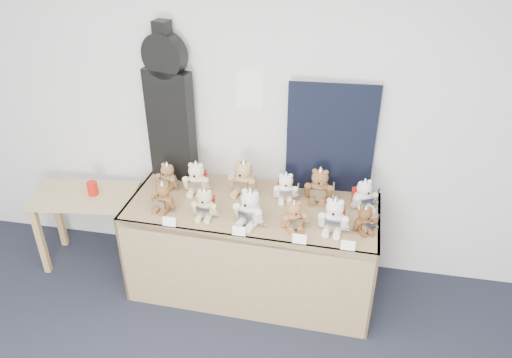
% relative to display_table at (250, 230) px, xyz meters
% --- Properties ---
extents(room_shell, '(6.00, 6.00, 6.00)m').
position_rel_display_table_xyz_m(room_shell, '(-0.10, 0.49, 0.92)').
color(room_shell, silver).
rests_on(room_shell, floor).
extents(display_table, '(1.89, 0.83, 0.78)m').
position_rel_display_table_xyz_m(display_table, '(0.00, 0.00, 0.00)').
color(display_table, olive).
rests_on(display_table, floor).
extents(side_table, '(0.86, 0.55, 0.68)m').
position_rel_display_table_xyz_m(side_table, '(-1.41, 0.14, -0.06)').
color(side_table, tan).
rests_on(side_table, floor).
extents(guitar_case, '(0.40, 0.20, 1.25)m').
position_rel_display_table_xyz_m(guitar_case, '(-0.71, 0.40, 0.78)').
color(guitar_case, black).
rests_on(guitar_case, display_table).
extents(navy_board, '(0.65, 0.05, 0.87)m').
position_rel_display_table_xyz_m(navy_board, '(0.53, 0.42, 0.60)').
color(navy_board, black).
rests_on(navy_board, display_table).
extents(red_cup, '(0.08, 0.08, 0.11)m').
position_rel_display_table_xyz_m(red_cup, '(-1.33, 0.15, 0.12)').
color(red_cup, red).
rests_on(red_cup, side_table).
extents(teddy_front_far_left, '(0.20, 0.18, 0.25)m').
position_rel_display_table_xyz_m(teddy_front_far_left, '(-0.63, -0.09, 0.27)').
color(teddy_front_far_left, brown).
rests_on(teddy_front_far_left, display_table).
extents(teddy_front_left, '(0.21, 0.17, 0.25)m').
position_rel_display_table_xyz_m(teddy_front_left, '(-0.31, -0.12, 0.27)').
color(teddy_front_left, beige).
rests_on(teddy_front_left, display_table).
extents(teddy_front_centre, '(0.25, 0.23, 0.31)m').
position_rel_display_table_xyz_m(teddy_front_centre, '(0.03, -0.14, 0.29)').
color(teddy_front_centre, silver).
rests_on(teddy_front_centre, display_table).
extents(teddy_front_right, '(0.20, 0.19, 0.24)m').
position_rel_display_table_xyz_m(teddy_front_right, '(0.34, -0.13, 0.26)').
color(teddy_front_right, '#A1653D').
rests_on(teddy_front_right, display_table).
extents(teddy_front_far_right, '(0.24, 0.20, 0.29)m').
position_rel_display_table_xyz_m(teddy_front_far_right, '(0.61, -0.11, 0.28)').
color(teddy_front_far_right, white).
rests_on(teddy_front_far_right, display_table).
extents(teddy_front_end, '(0.18, 0.17, 0.22)m').
position_rel_display_table_xyz_m(teddy_front_end, '(0.82, -0.08, 0.25)').
color(teddy_front_end, brown).
rests_on(teddy_front_end, display_table).
extents(teddy_back_left, '(0.23, 0.20, 0.29)m').
position_rel_display_table_xyz_m(teddy_back_left, '(-0.46, 0.20, 0.28)').
color(teddy_back_left, beige).
rests_on(teddy_back_left, display_table).
extents(teddy_back_centre_left, '(0.25, 0.22, 0.31)m').
position_rel_display_table_xyz_m(teddy_back_centre_left, '(-0.10, 0.25, 0.29)').
color(teddy_back_centre_left, tan).
rests_on(teddy_back_centre_left, display_table).
extents(teddy_back_centre_right, '(0.21, 0.18, 0.25)m').
position_rel_display_table_xyz_m(teddy_back_centre_right, '(0.23, 0.22, 0.27)').
color(teddy_back_centre_right, white).
rests_on(teddy_back_centre_right, display_table).
extents(teddy_back_right, '(0.24, 0.20, 0.30)m').
position_rel_display_table_xyz_m(teddy_back_right, '(0.48, 0.26, 0.29)').
color(teddy_back_right, brown).
rests_on(teddy_back_right, display_table).
extents(teddy_back_end, '(0.22, 0.21, 0.26)m').
position_rel_display_table_xyz_m(teddy_back_end, '(0.81, 0.21, 0.27)').
color(teddy_back_end, white).
rests_on(teddy_back_end, display_table).
extents(teddy_back_far_left, '(0.20, 0.18, 0.24)m').
position_rel_display_table_xyz_m(teddy_back_far_left, '(-0.70, 0.21, 0.26)').
color(teddy_back_far_left, '#987447').
rests_on(teddy_back_far_left, display_table).
extents(entry_card_a, '(0.10, 0.02, 0.07)m').
position_rel_display_table_xyz_m(entry_card_a, '(-0.52, -0.28, 0.20)').
color(entry_card_a, white).
rests_on(entry_card_a, display_table).
extents(entry_card_b, '(0.09, 0.02, 0.07)m').
position_rel_display_table_xyz_m(entry_card_b, '(-0.02, -0.30, 0.20)').
color(entry_card_b, white).
rests_on(entry_card_b, display_table).
extents(entry_card_c, '(0.10, 0.02, 0.07)m').
position_rel_display_table_xyz_m(entry_card_c, '(0.40, -0.31, 0.20)').
color(entry_card_c, white).
rests_on(entry_card_c, display_table).
extents(entry_card_d, '(0.09, 0.02, 0.07)m').
position_rel_display_table_xyz_m(entry_card_d, '(0.72, -0.32, 0.20)').
color(entry_card_d, white).
rests_on(entry_card_d, display_table).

